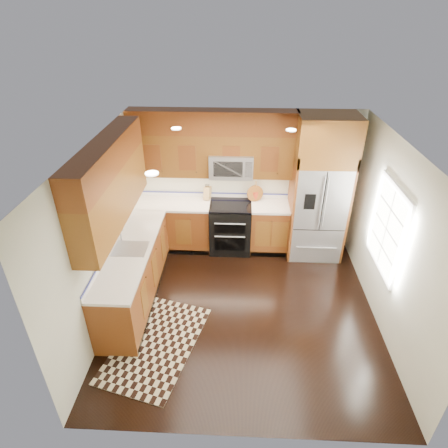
{
  "coord_description": "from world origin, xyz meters",
  "views": [
    {
      "loc": [
        -0.09,
        -4.34,
        4.11
      ],
      "look_at": [
        -0.32,
        0.6,
        1.17
      ],
      "focal_mm": 30.0,
      "sensor_mm": 36.0,
      "label": 1
    }
  ],
  "objects_px": {
    "range": "(230,227)",
    "utensil_crock": "(255,194)",
    "rug": "(157,343)",
    "knife_block": "(207,193)",
    "refrigerator": "(320,189)"
  },
  "relations": [
    {
      "from": "refrigerator",
      "to": "knife_block",
      "type": "relative_size",
      "value": 8.65
    },
    {
      "from": "range",
      "to": "knife_block",
      "type": "relative_size",
      "value": 3.14
    },
    {
      "from": "refrigerator",
      "to": "knife_block",
      "type": "bearing_deg",
      "value": 172.36
    },
    {
      "from": "range",
      "to": "knife_block",
      "type": "distance_m",
      "value": 0.77
    },
    {
      "from": "range",
      "to": "knife_block",
      "type": "xyz_separation_m",
      "value": [
        -0.44,
        0.23,
        0.59
      ]
    },
    {
      "from": "utensil_crock",
      "to": "rug",
      "type": "bearing_deg",
      "value": -117.67
    },
    {
      "from": "rug",
      "to": "utensil_crock",
      "type": "relative_size",
      "value": 4.58
    },
    {
      "from": "refrigerator",
      "to": "knife_block",
      "type": "xyz_separation_m",
      "value": [
        -1.99,
        0.27,
        -0.24
      ]
    },
    {
      "from": "rug",
      "to": "refrigerator",
      "type": "bearing_deg",
      "value": 58.46
    },
    {
      "from": "range",
      "to": "refrigerator",
      "type": "height_order",
      "value": "refrigerator"
    },
    {
      "from": "rug",
      "to": "knife_block",
      "type": "xyz_separation_m",
      "value": [
        0.51,
        2.65,
        1.06
      ]
    },
    {
      "from": "range",
      "to": "rug",
      "type": "bearing_deg",
      "value": -111.4
    },
    {
      "from": "rug",
      "to": "knife_block",
      "type": "height_order",
      "value": "knife_block"
    },
    {
      "from": "range",
      "to": "utensil_crock",
      "type": "distance_m",
      "value": 0.78
    },
    {
      "from": "rug",
      "to": "utensil_crock",
      "type": "distance_m",
      "value": 3.18
    }
  ]
}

